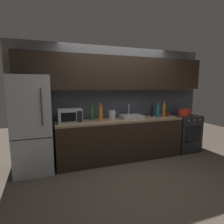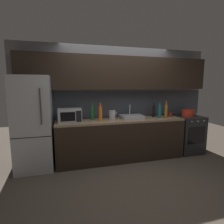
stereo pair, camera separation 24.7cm
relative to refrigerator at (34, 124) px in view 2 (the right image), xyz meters
The scene contains 15 objects.
ground_plane 2.18m from the refrigerator, 27.01° to the right, with size 10.00×10.00×0.00m, color #4C4238.
back_wall 1.90m from the refrigerator, ahead, with size 4.51×0.44×2.50m.
counter_run 1.82m from the refrigerator, ahead, with size 2.77×0.60×0.90m.
refrigerator is the anchor object (origin of this frame).
oven_range 3.52m from the refrigerator, ahead, with size 0.60×0.62×0.90m.
microwave 0.69m from the refrigerator, ahead, with size 0.46×0.35×0.27m.
sink_basin 2.02m from the refrigerator, ahead, with size 0.48×0.38×0.30m.
kettle 1.58m from the refrigerator, ahead, with size 0.18×0.14×0.22m.
wine_bottle_green 1.17m from the refrigerator, ahead, with size 0.07×0.07×0.38m.
wine_bottle_dark 2.60m from the refrigerator, ahead, with size 0.06×0.06×0.33m.
wine_bottle_amber 2.83m from the refrigerator, ahead, with size 0.06×0.06×0.38m.
wine_bottle_teal 2.67m from the refrigerator, ahead, with size 0.07×0.07×0.36m.
wine_bottle_orange 1.31m from the refrigerator, ahead, with size 0.07×0.07×0.37m.
mug_red 3.01m from the refrigerator, ahead, with size 0.08×0.08×0.09m, color #A82323.
cooking_pot 3.46m from the refrigerator, ahead, with size 0.29×0.29×0.15m.
Camera 2 is at (-1.16, -2.66, 1.61)m, focal length 28.02 mm.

